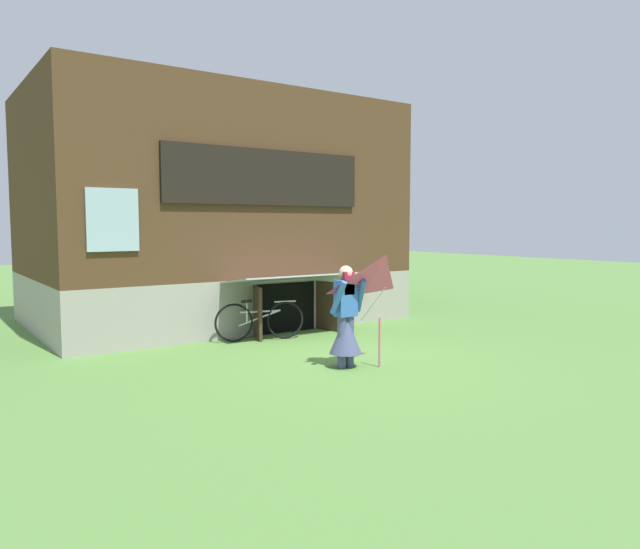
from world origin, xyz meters
TOP-DOWN VIEW (x-y plane):
  - ground_plane at (0.00, 0.00)m, footprint 60.00×60.00m
  - log_house at (-0.00, 5.62)m, footprint 8.00×6.35m
  - person at (-0.41, -0.21)m, footprint 0.61×0.52m
  - kite at (-0.07, -0.77)m, footprint 1.00×0.97m
  - bicycle_silver at (-0.45, 2.52)m, footprint 1.73×0.54m

SIDE VIEW (x-z plane):
  - ground_plane at x=0.00m, z-range 0.00..0.00m
  - bicycle_silver at x=-0.45m, z-range -0.01..0.80m
  - person at x=-0.41m, z-range -0.13..1.50m
  - kite at x=-0.07m, z-range 0.51..2.22m
  - log_house at x=0.00m, z-range 0.00..5.15m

